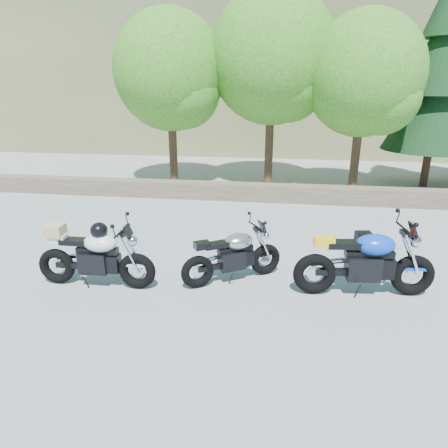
{
  "coord_description": "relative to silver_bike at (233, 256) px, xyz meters",
  "views": [
    {
      "loc": [
        1.28,
        -6.33,
        3.32
      ],
      "look_at": [
        0.2,
        1.0,
        0.75
      ],
      "focal_mm": 32.0,
      "sensor_mm": 36.0,
      "label": 1
    }
  ],
  "objects": [
    {
      "name": "stone_wall",
      "position": [
        -0.5,
        5.4,
        -0.22
      ],
      "size": [
        22.0,
        0.55,
        0.5
      ],
      "primitive_type": "cube",
      "color": "#4A4031",
      "rests_on": "ground"
    },
    {
      "name": "white_bike",
      "position": [
        -2.33,
        -0.54,
        0.11
      ],
      "size": [
        2.12,
        0.67,
        1.17
      ],
      "rotation": [
        0.0,
        0.0,
        0.01
      ],
      "color": "black",
      "rests_on": "ground"
    },
    {
      "name": "backpack",
      "position": [
        2.54,
        1.73,
        -0.26
      ],
      "size": [
        0.35,
        0.31,
        0.43
      ],
      "rotation": [
        0.0,
        0.0,
        0.17
      ],
      "color": "black",
      "rests_on": "ground"
    },
    {
      "name": "blue_bike",
      "position": [
        2.21,
        -0.18,
        0.1
      ],
      "size": [
        2.33,
        0.74,
        1.17
      ],
      "rotation": [
        0.0,
        0.0,
        0.11
      ],
      "color": "black",
      "rests_on": "ground"
    },
    {
      "name": "ground",
      "position": [
        -0.5,
        -0.1,
        -0.47
      ],
      "size": [
        90.0,
        90.0,
        0.0
      ],
      "primitive_type": "plane",
      "color": "gray",
      "rests_on": "ground"
    },
    {
      "name": "tree_decid_left",
      "position": [
        -2.89,
        7.04,
        3.16
      ],
      "size": [
        3.67,
        3.67,
        5.62
      ],
      "color": "#382314",
      "rests_on": "ground"
    },
    {
      "name": "tree_decid_right",
      "position": [
        3.21,
        6.84,
        3.03
      ],
      "size": [
        3.54,
        3.54,
        5.41
      ],
      "color": "#382314",
      "rests_on": "ground"
    },
    {
      "name": "tree_decid_mid",
      "position": [
        0.41,
        7.44,
        3.57
      ],
      "size": [
        4.08,
        4.08,
        6.24
      ],
      "color": "#382314",
      "rests_on": "ground"
    },
    {
      "name": "silver_bike",
      "position": [
        0.0,
        0.0,
        0.0
      ],
      "size": [
        1.71,
        1.13,
        0.97
      ],
      "rotation": [
        0.0,
        0.0,
        0.55
      ],
      "color": "black",
      "rests_on": "ground"
    },
    {
      "name": "conifer_near",
      "position": [
        5.7,
        8.1,
        3.21
      ],
      "size": [
        3.17,
        3.17,
        7.06
      ],
      "color": "#382314",
      "rests_on": "ground"
    },
    {
      "name": "hillside",
      "position": [
        2.5,
        27.9,
        7.03
      ],
      "size": [
        80.0,
        30.0,
        15.0
      ],
      "primitive_type": "cube",
      "color": "brown",
      "rests_on": "ground"
    }
  ]
}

